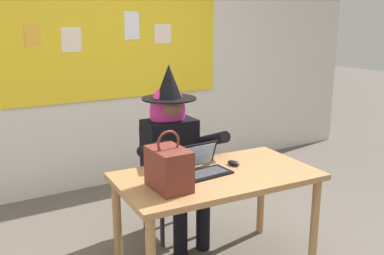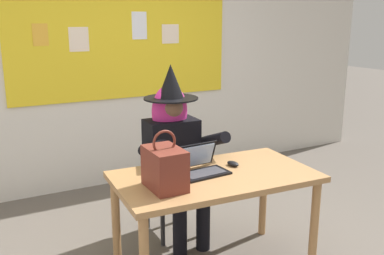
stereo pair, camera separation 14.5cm
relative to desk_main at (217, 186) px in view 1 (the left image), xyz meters
The scene contains 7 objects.
wall_back_bulletin 2.22m from the desk_main, 87.38° to the left, with size 6.71×2.24×2.97m.
desk_main is the anchor object (origin of this frame).
chair_at_desk 0.75m from the desk_main, 90.33° to the left, with size 0.43×0.43×0.92m.
person_costumed 0.63m from the desk_main, 90.83° to the left, with size 0.61×0.69×1.43m.
laptop 0.17m from the desk_main, 134.72° to the left, with size 0.35×0.28×0.20m.
computer_mouse 0.24m from the desk_main, 22.46° to the left, with size 0.06×0.10×0.03m, color black.
handbag 0.47m from the desk_main, behind, with size 0.20×0.30×0.38m.
Camera 1 is at (-1.68, -2.23, 1.77)m, focal length 40.17 mm.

